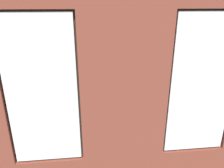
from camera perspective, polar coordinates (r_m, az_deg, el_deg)
name	(u,v)px	position (r m, az deg, el deg)	size (l,w,h in m)	color
ground_plane	(108,118)	(6.27, -0.97, -8.86)	(6.43, 5.84, 0.10)	brown
brick_wall_with_windows	(124,113)	(3.32, 3.15, -7.47)	(5.83, 0.30, 3.10)	brown
couch_by_window	(123,148)	(4.51, 2.92, -16.47)	(1.99, 0.87, 0.80)	black
couch_left	(186,103)	(6.58, 18.74, -4.83)	(0.97, 1.80, 0.80)	black
coffee_table	(116,104)	(6.06, 0.94, -5.34)	(1.27, 0.81, 0.44)	tan
cup_ceramic	(102,104)	(5.87, -2.61, -5.19)	(0.07, 0.07, 0.08)	#33567F
candle_jar	(127,98)	(6.19, 3.99, -3.69)	(0.08, 0.08, 0.11)	#B7333D
table_plant_small	(116,99)	(5.98, 0.95, -3.86)	(0.14, 0.14, 0.22)	#47423D
remote_black	(109,101)	(6.10, -0.66, -4.44)	(0.05, 0.17, 0.02)	black
media_console	(17,106)	(6.74, -23.66, -5.36)	(1.14, 0.42, 0.56)	black
tv_flatscreen	(13,85)	(6.50, -24.48, -0.16)	(1.08, 0.20, 0.74)	black
papasan_chair	(95,83)	(7.46, -4.48, 0.19)	(1.03, 1.03, 0.67)	olive
potted_plant_corner_near_left	(168,69)	(8.22, 14.31, 3.79)	(0.86, 0.86, 1.10)	#9E5638
potted_plant_between_couches	(194,131)	(4.82, 20.61, -11.32)	(1.04, 1.14, 1.41)	gray
potted_plant_by_left_couch	(158,87)	(7.56, 11.90, -0.71)	(0.23, 0.23, 0.50)	gray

